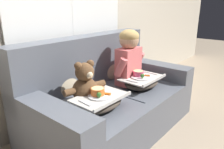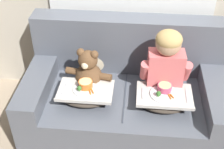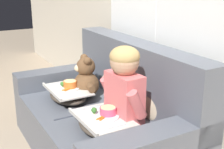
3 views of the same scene
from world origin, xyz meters
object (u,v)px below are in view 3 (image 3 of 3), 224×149
Objects in this scene: couch at (106,117)px; child_figure at (124,83)px; throw_pillow_behind_teddy at (111,77)px; throw_pillow_behind_child at (152,100)px; lap_tray_child at (102,123)px; lap_tray_teddy at (68,94)px; teddy_bear at (86,80)px.

couch is 0.53m from child_figure.
throw_pillow_behind_teddy is 0.55× the size of child_figure.
lap_tray_child is at bearing -90.04° from throw_pillow_behind_child.
child_figure is 0.74m from lap_tray_teddy.
child_figure is (0.00, -0.26, 0.18)m from throw_pillow_behind_child.
child_figure is (0.33, -0.03, 0.41)m from couch.
child_figure is at bearing -21.21° from throw_pillow_behind_teddy.
couch is at bearing 32.22° from lap_tray_teddy.
couch is 0.42m from lap_tray_child.
child_figure is 1.31× the size of lap_tray_child.
throw_pillow_behind_child is 0.56× the size of child_figure.
lap_tray_child is 0.99× the size of lap_tray_teddy.
couch is at bearing 5.74° from teddy_bear.
throw_pillow_behind_teddy is at bearing 145.46° from couch.
lap_tray_teddy is (-0.66, -0.00, 0.00)m from lap_tray_child.
lap_tray_child is (0.67, -0.18, -0.10)m from teddy_bear.
couch is 2.91× the size of child_figure.
child_figure is at bearing -89.99° from throw_pillow_behind_child.
throw_pillow_behind_teddy is 0.80m from lap_tray_child.
couch is 0.47m from throw_pillow_behind_child.
throw_pillow_behind_teddy is 0.72× the size of lap_tray_teddy.
lap_tray_child is (-0.00, -0.18, -0.27)m from child_figure.
throw_pillow_behind_child is (0.33, 0.23, 0.24)m from couch.
throw_pillow_behind_child is at bearing 90.01° from child_figure.
teddy_bear is 0.91× the size of lap_tray_teddy.
throw_pillow_behind_child is at bearing 21.50° from teddy_bear.
lap_tray_teddy is at bearing -147.78° from couch.
teddy_bear is (-0.67, -0.00, -0.17)m from child_figure.
couch is at bearing -145.46° from throw_pillow_behind_child.
throw_pillow_behind_teddy is at bearing 146.63° from lap_tray_child.
teddy_bear is at bearing -158.50° from throw_pillow_behind_child.
throw_pillow_behind_child is 0.80m from lap_tray_teddy.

